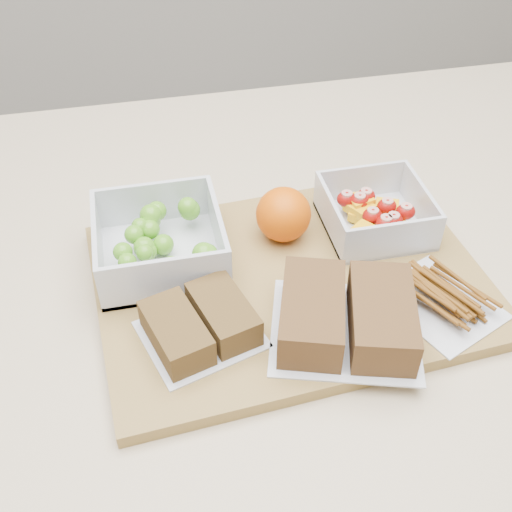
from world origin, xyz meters
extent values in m
cube|color=beige|center=(0.00, 0.00, 0.45)|extent=(1.20, 0.90, 0.90)
cube|color=olive|center=(0.03, -0.01, 0.91)|extent=(0.44, 0.33, 0.02)
cube|color=silver|center=(-0.11, 0.05, 0.92)|extent=(0.14, 0.14, 0.01)
cube|color=silver|center=(-0.11, 0.11, 0.95)|extent=(0.14, 0.01, 0.06)
cube|color=silver|center=(-0.11, -0.02, 0.95)|extent=(0.14, 0.01, 0.06)
cube|color=silver|center=(-0.04, 0.05, 0.95)|extent=(0.01, 0.13, 0.06)
cube|color=silver|center=(-0.18, 0.05, 0.95)|extent=(0.01, 0.13, 0.06)
sphere|color=#569E20|center=(-0.13, 0.04, 0.94)|extent=(0.02, 0.02, 0.02)
sphere|color=#569E20|center=(-0.15, 0.03, 0.95)|extent=(0.02, 0.02, 0.02)
sphere|color=#569E20|center=(-0.12, 0.08, 0.95)|extent=(0.02, 0.02, 0.02)
sphere|color=#569E20|center=(-0.11, 0.05, 0.94)|extent=(0.02, 0.02, 0.02)
sphere|color=#569E20|center=(-0.14, 0.06, 0.95)|extent=(0.02, 0.02, 0.02)
sphere|color=#569E20|center=(-0.12, 0.04, 0.94)|extent=(0.02, 0.02, 0.02)
sphere|color=#569E20|center=(-0.13, 0.07, 0.95)|extent=(0.02, 0.02, 0.02)
sphere|color=#569E20|center=(-0.07, 0.00, 0.95)|extent=(0.03, 0.03, 0.03)
sphere|color=#569E20|center=(-0.07, 0.09, 0.95)|extent=(0.03, 0.03, 0.03)
sphere|color=#569E20|center=(-0.12, 0.08, 0.95)|extent=(0.02, 0.02, 0.02)
sphere|color=#569E20|center=(-0.15, 0.01, 0.95)|extent=(0.02, 0.02, 0.02)
sphere|color=#569E20|center=(-0.07, 0.09, 0.95)|extent=(0.02, 0.02, 0.02)
sphere|color=#569E20|center=(-0.10, 0.00, 0.94)|extent=(0.02, 0.02, 0.02)
sphere|color=#569E20|center=(-0.12, 0.08, 0.95)|extent=(0.02, 0.02, 0.02)
sphere|color=#569E20|center=(-0.12, 0.07, 0.95)|extent=(0.02, 0.02, 0.02)
sphere|color=#569E20|center=(-0.11, 0.09, 0.95)|extent=(0.02, 0.02, 0.02)
sphere|color=#569E20|center=(-0.06, 0.00, 0.95)|extent=(0.02, 0.02, 0.02)
sphere|color=#569E20|center=(-0.06, 0.01, 0.93)|extent=(0.02, 0.02, 0.02)
sphere|color=#569E20|center=(-0.12, 0.07, 0.95)|extent=(0.02, 0.02, 0.02)
sphere|color=#569E20|center=(-0.13, 0.03, 0.94)|extent=(0.02, 0.02, 0.02)
sphere|color=#569E20|center=(-0.12, 0.09, 0.94)|extent=(0.02, 0.02, 0.02)
cube|color=silver|center=(0.14, 0.05, 0.92)|extent=(0.12, 0.12, 0.00)
cube|color=silver|center=(0.14, 0.11, 0.94)|extent=(0.12, 0.00, 0.05)
cube|color=silver|center=(0.14, -0.01, 0.94)|extent=(0.12, 0.00, 0.05)
cube|color=silver|center=(0.20, 0.05, 0.94)|extent=(0.00, 0.11, 0.05)
cube|color=silver|center=(0.09, 0.05, 0.94)|extent=(0.00, 0.11, 0.05)
cube|color=#F1AB0D|center=(0.15, 0.03, 0.93)|extent=(0.03, 0.04, 0.01)
cube|color=#F1AB0D|center=(0.13, 0.07, 0.93)|extent=(0.04, 0.05, 0.01)
cube|color=#F1AB0D|center=(0.15, 0.05, 0.93)|extent=(0.04, 0.04, 0.01)
cube|color=#F1AB0D|center=(0.17, 0.07, 0.93)|extent=(0.04, 0.04, 0.01)
cube|color=#F1AB0D|center=(0.13, 0.06, 0.94)|extent=(0.04, 0.04, 0.01)
cube|color=#F1AB0D|center=(0.13, 0.07, 0.94)|extent=(0.03, 0.03, 0.01)
cube|color=#F1AB0D|center=(0.12, 0.02, 0.94)|extent=(0.04, 0.04, 0.01)
cube|color=#F1AB0D|center=(0.16, 0.03, 0.93)|extent=(0.03, 0.03, 0.01)
cube|color=#F1AB0D|center=(0.13, 0.06, 0.93)|extent=(0.04, 0.04, 0.01)
ellipsoid|color=#A61308|center=(0.16, 0.05, 0.94)|extent=(0.02, 0.02, 0.02)
ellipsoid|color=#A61308|center=(0.16, 0.02, 0.94)|extent=(0.02, 0.02, 0.02)
ellipsoid|color=#A61308|center=(0.12, 0.08, 0.94)|extent=(0.02, 0.02, 0.02)
ellipsoid|color=#A61308|center=(0.18, 0.04, 0.94)|extent=(0.02, 0.02, 0.02)
ellipsoid|color=#A61308|center=(0.13, 0.07, 0.94)|extent=(0.02, 0.02, 0.02)
ellipsoid|color=#A61308|center=(0.15, 0.02, 0.94)|extent=(0.02, 0.02, 0.02)
ellipsoid|color=#A61308|center=(0.14, 0.04, 0.94)|extent=(0.02, 0.02, 0.02)
ellipsoid|color=#A61308|center=(0.14, 0.07, 0.94)|extent=(0.02, 0.02, 0.02)
sphere|color=#E95A05|center=(0.03, 0.06, 0.95)|extent=(0.06, 0.06, 0.06)
cube|color=silver|center=(-0.08, -0.07, 0.92)|extent=(0.14, 0.13, 0.00)
cube|color=brown|center=(-0.11, -0.08, 0.93)|extent=(0.07, 0.10, 0.03)
cube|color=brown|center=(-0.06, -0.07, 0.93)|extent=(0.07, 0.10, 0.03)
cube|color=silver|center=(0.06, -0.10, 0.92)|extent=(0.18, 0.17, 0.00)
cube|color=brown|center=(0.03, -0.09, 0.94)|extent=(0.09, 0.13, 0.04)
cube|color=brown|center=(0.09, -0.11, 0.94)|extent=(0.09, 0.13, 0.04)
cube|color=silver|center=(0.17, -0.09, 0.92)|extent=(0.13, 0.15, 0.00)
camera|label=1|loc=(-0.12, -0.50, 1.41)|focal=45.00mm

